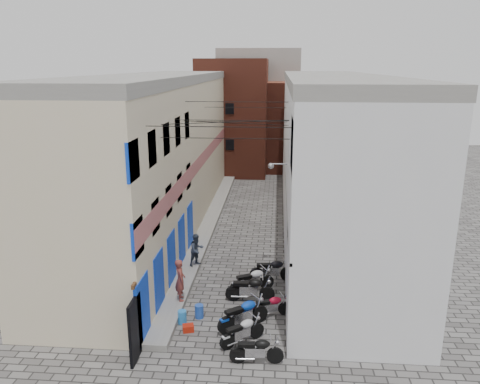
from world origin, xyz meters
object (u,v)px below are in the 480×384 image
(motorcycle_g, at_px, (272,269))
(person_b, at_px, (197,250))
(motorcycle_e, at_px, (250,288))
(motorcycle_f, at_px, (252,279))
(motorcycle_a, at_px, (257,349))
(person_a, at_px, (180,280))
(motorcycle_d, at_px, (271,305))
(water_jug_far, at_px, (199,311))
(red_crate, at_px, (188,328))
(motorcycle_b, at_px, (242,330))
(water_jug_near, at_px, (182,317))
(motorcycle_c, at_px, (243,313))

(motorcycle_g, xyz_separation_m, person_b, (-3.60, 0.90, 0.44))
(motorcycle_e, distance_m, motorcycle_f, 0.80)
(motorcycle_a, xyz_separation_m, person_a, (-3.27, 3.61, 0.60))
(motorcycle_e, relative_size, person_b, 1.32)
(motorcycle_d, distance_m, water_jug_far, 2.80)
(motorcycle_a, distance_m, red_crate, 3.13)
(red_crate, bearing_deg, motorcycle_d, 23.27)
(motorcycle_b, relative_size, motorcycle_g, 0.89)
(motorcycle_b, bearing_deg, motorcycle_a, -11.23)
(motorcycle_b, xyz_separation_m, motorcycle_g, (0.96, 5.05, 0.07))
(motorcycle_b, height_order, water_jug_near, motorcycle_b)
(motorcycle_c, bearing_deg, red_crate, -115.72)
(motorcycle_d, height_order, person_b, person_b)
(motorcycle_a, distance_m, motorcycle_f, 5.00)
(motorcycle_c, xyz_separation_m, person_a, (-2.67, 1.51, 0.50))
(motorcycle_d, xyz_separation_m, red_crate, (-3.01, -1.30, -0.37))
(motorcycle_a, relative_size, water_jug_far, 3.37)
(water_jug_near, bearing_deg, motorcycle_a, -37.15)
(motorcycle_f, height_order, red_crate, motorcycle_f)
(motorcycle_a, relative_size, red_crate, 4.45)
(motorcycle_a, bearing_deg, motorcycle_b, -156.73)
(motorcycle_f, bearing_deg, water_jug_far, -67.68)
(person_a, bearing_deg, motorcycle_e, -97.90)
(motorcycle_b, bearing_deg, motorcycle_d, 115.04)
(motorcycle_e, relative_size, water_jug_near, 4.00)
(water_jug_near, bearing_deg, motorcycle_d, 12.71)
(motorcycle_g, bearing_deg, motorcycle_b, -18.06)
(motorcycle_g, relative_size, person_b, 1.31)
(motorcycle_g, height_order, person_a, person_a)
(motorcycle_a, height_order, motorcycle_e, motorcycle_e)
(motorcycle_b, relative_size, motorcycle_c, 0.84)
(motorcycle_d, relative_size, water_jug_far, 3.22)
(motorcycle_d, height_order, person_a, person_a)
(person_a, xyz_separation_m, red_crate, (0.67, -1.92, -1.00))
(motorcycle_e, bearing_deg, motorcycle_f, 174.77)
(water_jug_near, relative_size, red_crate, 1.28)
(motorcycle_c, bearing_deg, water_jug_near, -130.46)
(motorcycle_c, relative_size, motorcycle_g, 1.06)
(water_jug_far, bearing_deg, motorcycle_a, -48.65)
(motorcycle_g, xyz_separation_m, person_a, (-3.68, -2.53, 0.53))
(motorcycle_b, bearing_deg, person_b, 165.66)
(motorcycle_b, height_order, motorcycle_f, motorcycle_f)
(motorcycle_g, bearing_deg, motorcycle_a, -11.13)
(motorcycle_a, relative_size, water_jug_near, 3.49)
(motorcycle_d, bearing_deg, motorcycle_a, -25.73)
(person_a, bearing_deg, motorcycle_a, -157.30)
(motorcycle_a, distance_m, water_jug_near, 3.70)
(water_jug_near, bearing_deg, water_jug_far, 38.07)
(person_a, xyz_separation_m, water_jug_near, (0.33, -1.38, -0.87))
(motorcycle_f, distance_m, motorcycle_g, 1.42)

